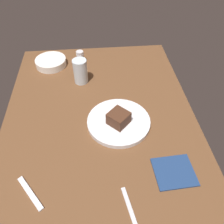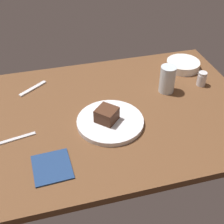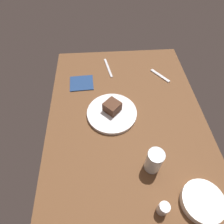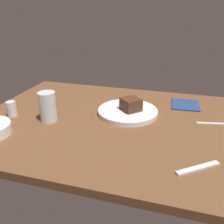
# 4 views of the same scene
# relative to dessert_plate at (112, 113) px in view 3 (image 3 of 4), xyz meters

# --- Properties ---
(dining_table) EXTENTS (1.20, 0.84, 0.03)m
(dining_table) POSITION_rel_dessert_plate_xyz_m (0.03, 0.08, -0.02)
(dining_table) COLOR brown
(dining_table) RESTS_ON ground
(dessert_plate) EXTENTS (0.27, 0.27, 0.02)m
(dessert_plate) POSITION_rel_dessert_plate_xyz_m (0.00, 0.00, 0.00)
(dessert_plate) COLOR silver
(dessert_plate) RESTS_ON dining_table
(chocolate_cake_slice) EXTENTS (0.11, 0.11, 0.05)m
(chocolate_cake_slice) POSITION_rel_dessert_plate_xyz_m (-0.01, 0.00, 0.04)
(chocolate_cake_slice) COLOR #472819
(chocolate_cake_slice) RESTS_ON dessert_plate
(salt_shaker) EXTENTS (0.04, 0.04, 0.07)m
(salt_shaker) POSITION_rel_dessert_plate_xyz_m (0.49, 0.16, 0.02)
(salt_shaker) COLOR silver
(salt_shaker) RESTS_ON dining_table
(water_glass) EXTENTS (0.07, 0.07, 0.13)m
(water_glass) POSITION_rel_dessert_plate_xyz_m (0.31, 0.16, 0.05)
(water_glass) COLOR silver
(water_glass) RESTS_ON dining_table
(side_bowl) EXTENTS (0.17, 0.17, 0.04)m
(side_bowl) POSITION_rel_dessert_plate_xyz_m (0.47, 0.33, 0.01)
(side_bowl) COLOR white
(side_bowl) RESTS_ON dining_table
(dessert_spoon) EXTENTS (0.13, 0.10, 0.01)m
(dessert_spoon) POSITION_rel_dessert_plate_xyz_m (-0.29, 0.33, -0.01)
(dessert_spoon) COLOR silver
(dessert_spoon) RESTS_ON dining_table
(butter_knife) EXTENTS (0.19, 0.05, 0.01)m
(butter_knife) POSITION_rel_dessert_plate_xyz_m (-0.39, 0.00, -0.01)
(butter_knife) COLOR silver
(butter_knife) RESTS_ON dining_table
(folded_napkin) EXTENTS (0.14, 0.15, 0.01)m
(folded_napkin) POSITION_rel_dessert_plate_xyz_m (-0.25, -0.17, -0.01)
(folded_napkin) COLOR navy
(folded_napkin) RESTS_ON dining_table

